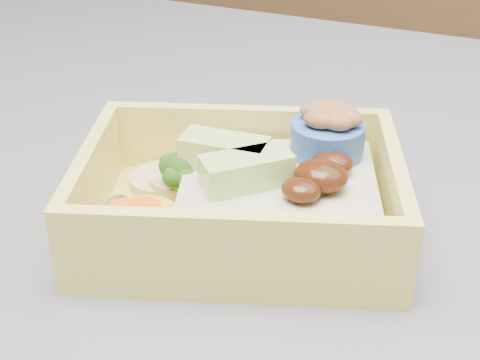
% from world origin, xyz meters
% --- Properties ---
extents(bento_box, '(0.23, 0.20, 0.07)m').
position_xyz_m(bento_box, '(0.10, -0.13, 0.95)').
color(bento_box, '#E7D65F').
rests_on(bento_box, island).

